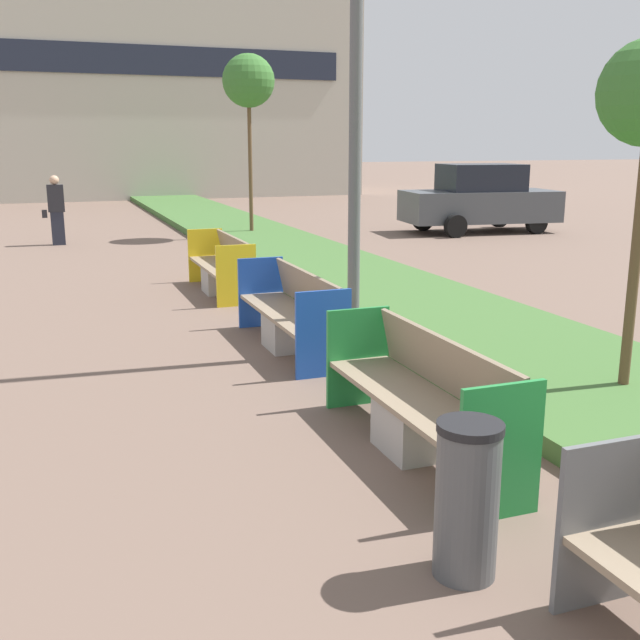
{
  "coord_description": "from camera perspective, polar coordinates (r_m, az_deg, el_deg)",
  "views": [
    {
      "loc": [
        -1.78,
        2.12,
        2.44
      ],
      "look_at": [
        0.9,
        9.37,
        0.6
      ],
      "focal_mm": 42.0,
      "sensor_mm": 36.0,
      "label": 1
    }
  ],
  "objects": [
    {
      "name": "parked_car_distant",
      "position": [
        21.36,
        12.08,
        9.01
      ],
      "size": [
        4.39,
        2.27,
        1.86
      ],
      "rotation": [
        0.0,
        0.0,
        -0.12
      ],
      "color": "#474C51",
      "rests_on": "ground"
    },
    {
      "name": "bench_yellow_frame",
      "position": [
        12.52,
        -7.46,
        3.78
      ],
      "size": [
        0.65,
        2.3,
        0.94
      ],
      "color": "#ADA8A0",
      "rests_on": "ground"
    },
    {
      "name": "planter_grass_strip",
      "position": [
        11.32,
        6.33,
        1.32
      ],
      "size": [
        2.8,
        120.0,
        0.18
      ],
      "color": "#426B33",
      "rests_on": "ground"
    },
    {
      "name": "bench_green_frame",
      "position": [
        6.09,
        7.66,
        -6.56
      ],
      "size": [
        0.65,
        2.42,
        0.94
      ],
      "color": "#ADA8A0",
      "rests_on": "ground"
    },
    {
      "name": "pedestrian_walking",
      "position": [
        19.34,
        -19.46,
        7.91
      ],
      "size": [
        0.53,
        0.24,
        1.67
      ],
      "color": "#232633",
      "rests_on": "ground"
    },
    {
      "name": "building_backdrop",
      "position": [
        36.52,
        -11.66,
        17.53
      ],
      "size": [
        17.18,
        5.71,
        10.47
      ],
      "color": "#B2AD9E",
      "rests_on": "ground"
    },
    {
      "name": "sapling_tree_far",
      "position": [
        19.77,
        -5.47,
        17.61
      ],
      "size": [
        1.32,
        1.32,
        4.6
      ],
      "color": "brown",
      "rests_on": "ground"
    },
    {
      "name": "bench_blue_frame",
      "position": [
        9.03,
        -2.17,
        0.17
      ],
      "size": [
        0.65,
        2.45,
        0.94
      ],
      "color": "#ADA8A0",
      "rests_on": "ground"
    },
    {
      "name": "litter_bin",
      "position": [
        4.44,
        11.13,
        -13.29
      ],
      "size": [
        0.38,
        0.38,
        0.93
      ],
      "color": "#4C4F51",
      "rests_on": "ground"
    }
  ]
}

